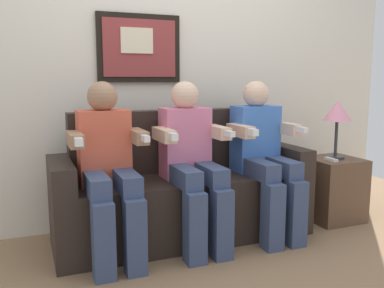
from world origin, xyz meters
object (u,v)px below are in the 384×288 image
couch (183,194)px  spare_remote_on_table (331,159)px  person_on_left (108,164)px  person_on_right (263,152)px  side_table_right (332,189)px  table_lamp (337,113)px  person_in_middle (192,158)px

couch → spare_remote_on_table: (1.16, -0.17, 0.20)m
person_on_left → spare_remote_on_table: person_on_left is taller
couch → person_on_right: bearing=-16.8°
side_table_right → table_lamp: (0.01, -0.00, 0.61)m
person_on_left → side_table_right: person_on_left is taller
couch → side_table_right: size_ratio=3.59×
person_in_middle → side_table_right: person_in_middle is taller
couch → person_in_middle: bearing=-90.0°
table_lamp → spare_remote_on_table: table_lamp is taller
couch → table_lamp: size_ratio=3.90×
side_table_right → spare_remote_on_table: bearing=-143.2°
person_on_right → table_lamp: (0.70, 0.06, 0.25)m
couch → person_on_right: 0.65m
side_table_right → spare_remote_on_table: spare_remote_on_table is taller
person_on_left → person_in_middle: bearing=0.0°
couch → table_lamp: (1.25, -0.11, 0.55)m
person_on_right → side_table_right: bearing=5.1°
person_on_left → person_in_middle: 0.55m
person_in_middle → spare_remote_on_table: person_in_middle is taller
couch → person_on_right: size_ratio=1.62×
couch → person_in_middle: (-0.00, -0.17, 0.29)m
person_on_left → person_on_right: size_ratio=1.00×
person_in_middle → table_lamp: person_in_middle is taller
person_on_left → person_on_right: (1.11, 0.00, 0.00)m
person_in_middle → table_lamp: size_ratio=2.41×
couch → person_in_middle: size_ratio=1.62×
person_on_right → side_table_right: size_ratio=2.22×
spare_remote_on_table → person_on_right: bearing=179.6°
person_in_middle → side_table_right: 1.30m
couch → person_on_left: (-0.55, -0.17, 0.29)m
table_lamp → spare_remote_on_table: 0.37m
person_in_middle → person_on_right: same height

